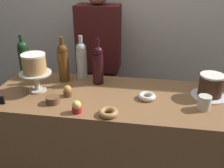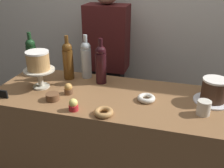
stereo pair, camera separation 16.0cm
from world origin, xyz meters
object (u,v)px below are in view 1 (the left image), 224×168
white_layer_cake (34,63)px  wine_bottle_clear (82,60)px  cookie_stack (53,100)px  barista_figure (99,69)px  wine_bottle_green (24,59)px  coffee_cup_ceramic (204,103)px  cupcake_caramel (68,91)px  donut_sugar (147,96)px  wine_bottle_amber (63,62)px  cake_stand_pedestal (36,78)px  donut_maple (108,113)px  wine_bottle_dark_red (98,64)px  chocolate_round_cake (211,85)px  cupcake_lemon (77,107)px

white_layer_cake → wine_bottle_clear: wine_bottle_clear is taller
cookie_stack → barista_figure: 0.79m
wine_bottle_green → coffee_cup_ceramic: (1.25, -0.29, -0.10)m
cupcake_caramel → donut_sugar: bearing=4.8°
wine_bottle_amber → barista_figure: 0.52m
white_layer_cake → wine_bottle_clear: bearing=46.0°
cake_stand_pedestal → donut_maple: (0.52, -0.23, -0.07)m
wine_bottle_amber → coffee_cup_ceramic: 0.98m
donut_maple → barista_figure: 0.89m
wine_bottle_clear → wine_bottle_green: bearing=-175.2°
white_layer_cake → donut_maple: white_layer_cake is taller
donut_maple → donut_sugar: bearing=47.8°
wine_bottle_clear → cupcake_caramel: 0.31m
wine_bottle_dark_red → cookie_stack: wine_bottle_dark_red is taller
cupcake_caramel → wine_bottle_clear: bearing=86.4°
chocolate_round_cake → coffee_cup_ceramic: 0.19m
cake_stand_pedestal → cupcake_lemon: cake_stand_pedestal is taller
cookie_stack → coffee_cup_ceramic: bearing=4.6°
cake_stand_pedestal → cookie_stack: (0.16, -0.15, -0.07)m
white_layer_cake → wine_bottle_clear: (0.24, 0.25, -0.05)m
wine_bottle_green → cake_stand_pedestal: bearing=-49.2°
chocolate_round_cake → wine_bottle_dark_red: (-0.75, 0.09, 0.06)m
wine_bottle_amber → wine_bottle_green: bearing=176.0°
cake_stand_pedestal → white_layer_cake: bearing=-90.0°
white_layer_cake → cake_stand_pedestal: bearing=90.0°
cupcake_lemon → chocolate_round_cake: bearing=22.4°
wine_bottle_dark_red → wine_bottle_clear: (-0.14, 0.07, 0.00)m
wine_bottle_green → wine_bottle_amber: 0.31m
wine_bottle_clear → cookie_stack: size_ratio=3.87×
donut_sugar → donut_maple: same height
white_layer_cake → chocolate_round_cake: size_ratio=1.01×
wine_bottle_dark_red → wine_bottle_green: bearing=177.0°
donut_sugar → donut_maple: size_ratio=1.00×
cookie_stack → white_layer_cake: bearing=138.5°
wine_bottle_green → wine_bottle_clear: 0.43m
wine_bottle_amber → cookie_stack: (0.04, -0.34, -0.12)m
cake_stand_pedestal → wine_bottle_amber: size_ratio=0.64×
donut_maple → white_layer_cake: bearing=156.5°
wine_bottle_clear → cupcake_caramel: bearing=-93.6°
chocolate_round_cake → barista_figure: bearing=147.6°
coffee_cup_ceramic → wine_bottle_clear: bearing=158.5°
wine_bottle_clear → coffee_cup_ceramic: (0.82, -0.32, -0.10)m
wine_bottle_dark_red → barista_figure: bearing=100.9°
cupcake_caramel → coffee_cup_ceramic: 0.84m
cake_stand_pedestal → donut_sugar: 0.74m
cupcake_caramel → cupcake_lemon: bearing=-58.2°
wine_bottle_clear → cupcake_lemon: bearing=-78.5°
cupcake_lemon → white_layer_cake: bearing=146.4°
chocolate_round_cake → wine_bottle_dark_red: bearing=173.3°
wine_bottle_dark_red → wine_bottle_green: same height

